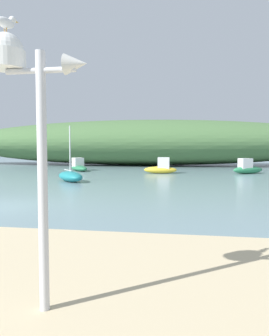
% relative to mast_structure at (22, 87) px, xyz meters
% --- Properties ---
extents(distant_hill, '(50.07, 10.92, 5.64)m').
position_rel_mast_structure_xyz_m(distant_hill, '(-3.83, 36.79, -0.14)').
color(distant_hill, '#476B3D').
rests_on(distant_hill, ground).
extents(mast_structure, '(1.25, 0.46, 3.41)m').
position_rel_mast_structure_xyz_m(mast_structure, '(0.00, 0.00, 0.00)').
color(mast_structure, silver).
rests_on(mast_structure, beach_sand).
extents(seagull_on_radar, '(0.19, 0.31, 0.22)m').
position_rel_mast_structure_xyz_m(seagull_on_radar, '(-0.19, 0.01, 0.78)').
color(seagull_on_radar, orange).
rests_on(seagull_on_radar, mast_structure).
extents(sailboat_outer_mooring, '(2.92, 3.16, 3.63)m').
position_rel_mast_structure_xyz_m(sailboat_outer_mooring, '(-5.52, 16.48, -2.62)').
color(sailboat_outer_mooring, teal).
rests_on(sailboat_outer_mooring, ground).
extents(motorboat_far_left, '(2.82, 0.93, 1.38)m').
position_rel_mast_structure_xyz_m(motorboat_far_left, '(-0.15, 23.95, -2.47)').
color(motorboat_far_left, gold).
rests_on(motorboat_far_left, ground).
extents(motorboat_mid_channel, '(2.97, 2.20, 1.31)m').
position_rel_mast_structure_xyz_m(motorboat_mid_channel, '(7.04, 24.79, -2.49)').
color(motorboat_mid_channel, '#287A4C').
rests_on(motorboat_mid_channel, ground).
extents(motorboat_far_right, '(3.03, 3.69, 1.23)m').
position_rel_mast_structure_xyz_m(motorboat_far_right, '(-8.19, 25.92, -2.53)').
color(motorboat_far_right, '#287A4C').
rests_on(motorboat_far_right, ground).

